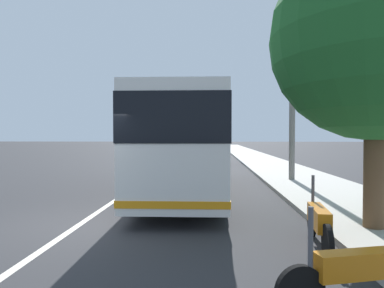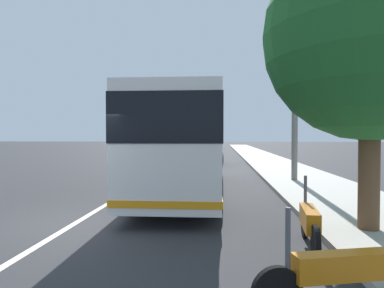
{
  "view_description": "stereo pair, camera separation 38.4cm",
  "coord_description": "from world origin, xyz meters",
  "px_view_note": "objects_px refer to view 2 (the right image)",
  "views": [
    {
      "loc": [
        -7.48,
        -2.99,
        2.04
      ],
      "look_at": [
        4.72,
        -2.34,
        1.75
      ],
      "focal_mm": 31.32,
      "sensor_mm": 36.0,
      "label": 1
    },
    {
      "loc": [
        -7.45,
        -3.38,
        2.04
      ],
      "look_at": [
        4.72,
        -2.34,
        1.75
      ],
      "focal_mm": 31.32,
      "sensor_mm": 36.0,
      "label": 2
    }
  ],
  "objects_px": {
    "motorcycle_by_tree": "(345,273)",
    "car_far_distant": "(210,155)",
    "coach_bus": "(186,139)",
    "utility_pole": "(295,111)",
    "motorcycle_nearest_curb": "(309,223)",
    "roadside_tree_near_camera": "(371,35)",
    "car_side_street": "(171,147)"
  },
  "relations": [
    {
      "from": "motorcycle_by_tree",
      "to": "car_far_distant",
      "type": "xyz_separation_m",
      "value": [
        19.92,
        2.14,
        0.24
      ]
    },
    {
      "from": "motorcycle_by_tree",
      "to": "coach_bus",
      "type": "bearing_deg",
      "value": -85.66
    },
    {
      "from": "coach_bus",
      "to": "utility_pole",
      "type": "distance_m",
      "value": 5.36
    },
    {
      "from": "motorcycle_nearest_curb",
      "to": "roadside_tree_near_camera",
      "type": "distance_m",
      "value": 3.99
    },
    {
      "from": "car_side_street",
      "to": "motorcycle_by_tree",
      "type": "bearing_deg",
      "value": 10.1
    },
    {
      "from": "motorcycle_nearest_curb",
      "to": "utility_pole",
      "type": "distance_m",
      "value": 9.15
    },
    {
      "from": "car_far_distant",
      "to": "roadside_tree_near_camera",
      "type": "xyz_separation_m",
      "value": [
        -16.79,
        -3.73,
        3.37
      ]
    },
    {
      "from": "coach_bus",
      "to": "roadside_tree_near_camera",
      "type": "xyz_separation_m",
      "value": [
        -4.92,
        -4.26,
        2.16
      ]
    },
    {
      "from": "coach_bus",
      "to": "motorcycle_by_tree",
      "type": "bearing_deg",
      "value": -162.48
    },
    {
      "from": "car_far_distant",
      "to": "roadside_tree_near_camera",
      "type": "distance_m",
      "value": 17.53
    },
    {
      "from": "car_side_street",
      "to": "roadside_tree_near_camera",
      "type": "bearing_deg",
      "value": 13.74
    },
    {
      "from": "motorcycle_by_tree",
      "to": "car_side_street",
      "type": "xyz_separation_m",
      "value": [
        36.26,
        7.35,
        0.27
      ]
    },
    {
      "from": "car_side_street",
      "to": "roadside_tree_near_camera",
      "type": "xyz_separation_m",
      "value": [
        -33.13,
        -8.94,
        3.34
      ]
    },
    {
      "from": "motorcycle_by_tree",
      "to": "utility_pole",
      "type": "height_order",
      "value": "utility_pole"
    },
    {
      "from": "motorcycle_nearest_curb",
      "to": "car_side_street",
      "type": "height_order",
      "value": "car_side_street"
    },
    {
      "from": "motorcycle_by_tree",
      "to": "utility_pole",
      "type": "relative_size",
      "value": 0.35
    },
    {
      "from": "roadside_tree_near_camera",
      "to": "coach_bus",
      "type": "bearing_deg",
      "value": 40.9
    },
    {
      "from": "motorcycle_by_tree",
      "to": "car_side_street",
      "type": "bearing_deg",
      "value": -92.58
    },
    {
      "from": "motorcycle_nearest_curb",
      "to": "car_side_street",
      "type": "xyz_separation_m",
      "value": [
        34.06,
        7.52,
        0.26
      ]
    },
    {
      "from": "roadside_tree_near_camera",
      "to": "utility_pole",
      "type": "bearing_deg",
      "value": -1.28
    },
    {
      "from": "motorcycle_by_tree",
      "to": "car_far_distant",
      "type": "relative_size",
      "value": 0.52
    },
    {
      "from": "motorcycle_nearest_curb",
      "to": "utility_pole",
      "type": "relative_size",
      "value": 0.33
    },
    {
      "from": "coach_bus",
      "to": "motorcycle_nearest_curb",
      "type": "bearing_deg",
      "value": -154.93
    },
    {
      "from": "roadside_tree_near_camera",
      "to": "car_side_street",
      "type": "bearing_deg",
      "value": 15.1
    },
    {
      "from": "coach_bus",
      "to": "car_side_street",
      "type": "height_order",
      "value": "coach_bus"
    },
    {
      "from": "coach_bus",
      "to": "car_far_distant",
      "type": "height_order",
      "value": "coach_bus"
    },
    {
      "from": "coach_bus",
      "to": "motorcycle_nearest_curb",
      "type": "xyz_separation_m",
      "value": [
        -5.85,
        -2.85,
        -1.44
      ]
    },
    {
      "from": "utility_pole",
      "to": "coach_bus",
      "type": "bearing_deg",
      "value": 121.84
    },
    {
      "from": "car_far_distant",
      "to": "utility_pole",
      "type": "relative_size",
      "value": 0.69
    },
    {
      "from": "motorcycle_by_tree",
      "to": "roadside_tree_near_camera",
      "type": "xyz_separation_m",
      "value": [
        3.13,
        -1.59,
        3.61
      ]
    },
    {
      "from": "motorcycle_by_tree",
      "to": "motorcycle_nearest_curb",
      "type": "bearing_deg",
      "value": -108.49
    },
    {
      "from": "utility_pole",
      "to": "motorcycle_nearest_curb",
      "type": "bearing_deg",
      "value": 169.53
    }
  ]
}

